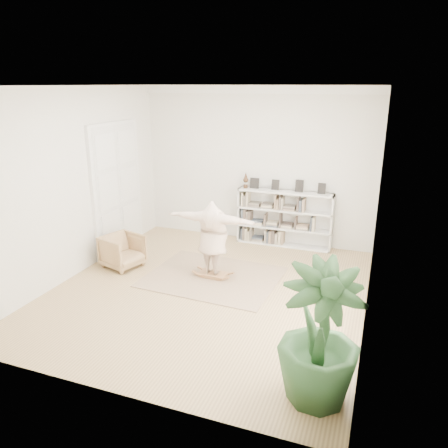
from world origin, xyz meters
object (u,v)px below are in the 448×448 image
object	(u,v)px
armchair	(123,251)
houseplant	(320,335)
rocker_board	(213,274)
person	(213,236)
bookshelf	(284,219)

from	to	relation	value
armchair	houseplant	bearing A→B (deg)	-103.78
rocker_board	person	size ratio (longest dim) A/B	0.31
armchair	houseplant	distance (m)	5.14
bookshelf	houseplant	size ratio (longest dim) A/B	1.27
rocker_board	houseplant	bearing A→B (deg)	-45.89
armchair	person	world-z (taller)	person
armchair	rocker_board	distance (m)	1.97
bookshelf	armchair	size ratio (longest dim) A/B	2.96
houseplant	bookshelf	bearing A→B (deg)	107.17
armchair	rocker_board	bearing A→B (deg)	-68.84
houseplant	rocker_board	bearing A→B (deg)	131.31
rocker_board	person	xyz separation A→B (m)	(-0.00, 0.00, 0.79)
person	armchair	bearing A→B (deg)	6.74
person	houseplant	size ratio (longest dim) A/B	1.03
armchair	houseplant	world-z (taller)	houseplant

